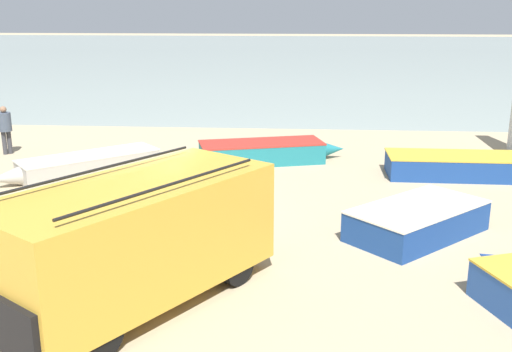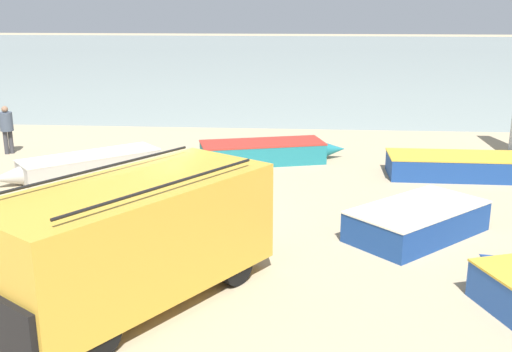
% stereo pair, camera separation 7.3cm
% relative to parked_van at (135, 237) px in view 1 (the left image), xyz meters
% --- Properties ---
extents(ground_plane, '(200.00, 200.00, 0.00)m').
position_rel_parked_van_xyz_m(ground_plane, '(-0.86, 3.08, -1.16)').
color(ground_plane, tan).
extents(sea_water, '(120.00, 80.00, 0.01)m').
position_rel_parked_van_xyz_m(sea_water, '(-0.86, 55.08, -1.16)').
color(sea_water, '#99A89E').
rests_on(sea_water, ground_plane).
extents(parked_van, '(4.43, 5.22, 2.23)m').
position_rel_parked_van_xyz_m(parked_van, '(0.00, 0.00, 0.00)').
color(parked_van, gold).
rests_on(parked_van, ground_plane).
extents(fishing_rowboat_0, '(3.54, 3.44, 0.68)m').
position_rel_parked_van_xyz_m(fishing_rowboat_0, '(5.38, 3.54, -0.82)').
color(fishing_rowboat_0, navy).
rests_on(fishing_rowboat_0, ground_plane).
extents(fishing_rowboat_1, '(4.32, 3.92, 0.59)m').
position_rel_parked_van_xyz_m(fishing_rowboat_1, '(-3.72, 7.70, -0.86)').
color(fishing_rowboat_1, '#ADA89E').
rests_on(fishing_rowboat_1, ground_plane).
extents(fishing_rowboat_3, '(4.84, 2.48, 0.66)m').
position_rel_parked_van_xyz_m(fishing_rowboat_3, '(1.63, 9.63, -0.83)').
color(fishing_rowboat_3, '#1E757F').
rests_on(fishing_rowboat_3, ground_plane).
extents(fishing_rowboat_5, '(5.62, 1.61, 0.66)m').
position_rel_parked_van_xyz_m(fishing_rowboat_5, '(7.78, 8.32, -0.83)').
color(fishing_rowboat_5, navy).
rests_on(fishing_rowboat_5, ground_plane).
extents(fisherman_1, '(0.43, 0.43, 1.64)m').
position_rel_parked_van_xyz_m(fisherman_1, '(-7.22, 10.05, -0.18)').
color(fisherman_1, '#38383D').
rests_on(fisherman_1, ground_plane).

